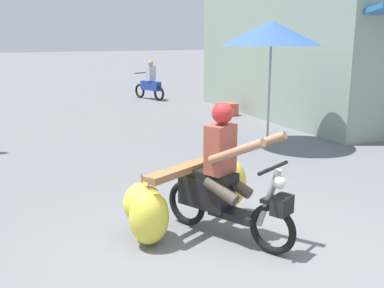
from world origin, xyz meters
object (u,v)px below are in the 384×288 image
object	(u,v)px
motorbike_distant_ahead_left	(150,84)
market_umbrella_near_shop	(272,33)
motorbike_main_loaded	(196,191)
produce_crate	(227,109)

from	to	relation	value
motorbike_distant_ahead_left	market_umbrella_near_shop	bearing A→B (deg)	-89.45
motorbike_main_loaded	motorbike_distant_ahead_left	size ratio (longest dim) A/B	1.26
motorbike_main_loaded	produce_crate	world-z (taller)	motorbike_main_loaded
market_umbrella_near_shop	produce_crate	distance (m)	4.27
motorbike_main_loaded	motorbike_distant_ahead_left	distance (m)	11.39
market_umbrella_near_shop	produce_crate	xyz separation A→B (m)	(0.91, 3.57, -2.15)
produce_crate	motorbike_distant_ahead_left	bearing A→B (deg)	103.59
motorbike_main_loaded	motorbike_distant_ahead_left	xyz separation A→B (m)	(3.06, 10.97, 0.06)
motorbike_main_loaded	market_umbrella_near_shop	world-z (taller)	market_umbrella_near_shop
produce_crate	motorbike_main_loaded	bearing A→B (deg)	-120.34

